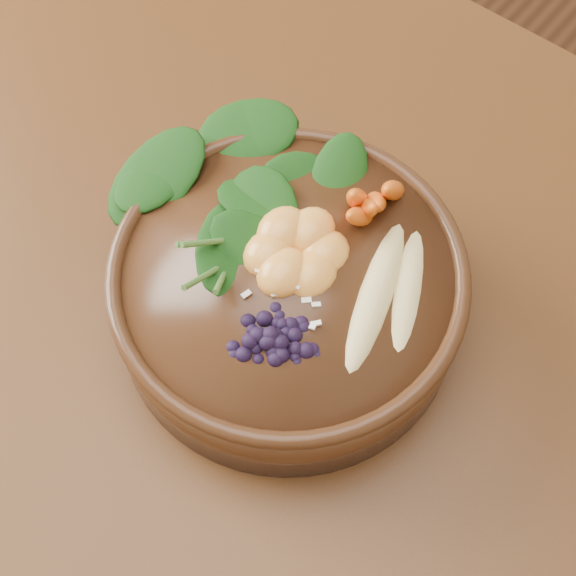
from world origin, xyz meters
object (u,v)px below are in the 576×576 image
object	(u,v)px
stoneware_bowl	(288,294)
banana_halves	(394,283)
mandarin_cluster	(297,242)
carrot_cluster	(379,179)
kale_heap	(255,183)
blueberry_pile	(269,326)
dining_table	(69,235)

from	to	relation	value
stoneware_bowl	banana_halves	xyz separation A→B (m)	(0.07, 0.03, 0.05)
mandarin_cluster	carrot_cluster	bearing A→B (deg)	72.97
stoneware_bowl	kale_heap	xyz separation A→B (m)	(-0.06, 0.04, 0.06)
carrot_cluster	banana_halves	bearing A→B (deg)	-66.94
stoneware_bowl	kale_heap	bearing A→B (deg)	149.64
banana_halves	blueberry_pile	size ratio (longest dim) A/B	1.26
dining_table	mandarin_cluster	bearing A→B (deg)	11.00
stoneware_bowl	kale_heap	world-z (taller)	kale_heap
blueberry_pile	stoneware_bowl	bearing A→B (deg)	115.64
mandarin_cluster	dining_table	bearing A→B (deg)	-169.00
carrot_cluster	blueberry_pile	bearing A→B (deg)	-109.55
carrot_cluster	stoneware_bowl	bearing A→B (deg)	-123.69
carrot_cluster	mandarin_cluster	world-z (taller)	carrot_cluster
carrot_cluster	blueberry_pile	world-z (taller)	carrot_cluster
stoneware_bowl	mandarin_cluster	world-z (taller)	mandarin_cluster
carrot_cluster	banana_halves	xyz separation A→B (m)	(0.06, -0.05, -0.02)
dining_table	mandarin_cluster	world-z (taller)	mandarin_cluster
dining_table	mandarin_cluster	xyz separation A→B (m)	(0.26, 0.05, 0.18)
kale_heap	blueberry_pile	size ratio (longest dim) A/B	1.42
stoneware_bowl	blueberry_pile	distance (m)	0.08
dining_table	blueberry_pile	xyz separation A→B (m)	(0.29, -0.02, 0.19)
stoneware_bowl	dining_table	bearing A→B (deg)	-172.74
dining_table	kale_heap	distance (m)	0.28
stoneware_bowl	carrot_cluster	bearing A→B (deg)	79.08
blueberry_pile	banana_halves	bearing A→B (deg)	61.26
stoneware_bowl	carrot_cluster	size ratio (longest dim) A/B	3.62
dining_table	mandarin_cluster	distance (m)	0.32
kale_heap	banana_halves	size ratio (longest dim) A/B	1.13
dining_table	banana_halves	size ratio (longest dim) A/B	9.90
dining_table	blueberry_pile	size ratio (longest dim) A/B	12.44
kale_heap	stoneware_bowl	bearing A→B (deg)	-30.36
banana_halves	kale_heap	bearing A→B (deg)	156.45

